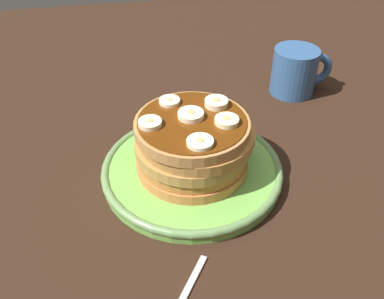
{
  "coord_description": "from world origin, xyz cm",
  "views": [
    {
      "loc": [
        -8.13,
        -41.44,
        37.97
      ],
      "look_at": [
        0.0,
        0.0,
        4.41
      ],
      "focal_mm": 39.11,
      "sensor_mm": 36.0,
      "label": 1
    }
  ],
  "objects_px": {
    "coffee_mug": "(296,70)",
    "plate": "(192,169)",
    "banana_slice_3": "(150,125)",
    "banana_slice_4": "(216,103)",
    "banana_slice_1": "(227,121)",
    "pancake_stack": "(191,144)",
    "banana_slice_5": "(203,142)",
    "banana_slice_2": "(170,102)",
    "banana_slice_0": "(192,115)"
  },
  "relations": [
    {
      "from": "coffee_mug",
      "to": "plate",
      "type": "bearing_deg",
      "value": -139.91
    },
    {
      "from": "banana_slice_3",
      "to": "banana_slice_4",
      "type": "xyz_separation_m",
      "value": [
        0.09,
        0.03,
        0.0
      ]
    },
    {
      "from": "plate",
      "to": "banana_slice_1",
      "type": "bearing_deg",
      "value": -18.1
    },
    {
      "from": "banana_slice_3",
      "to": "banana_slice_4",
      "type": "height_order",
      "value": "banana_slice_4"
    },
    {
      "from": "pancake_stack",
      "to": "banana_slice_4",
      "type": "height_order",
      "value": "banana_slice_4"
    },
    {
      "from": "banana_slice_4",
      "to": "banana_slice_3",
      "type": "bearing_deg",
      "value": -161.36
    },
    {
      "from": "plate",
      "to": "banana_slice_4",
      "type": "bearing_deg",
      "value": 36.3
    },
    {
      "from": "banana_slice_5",
      "to": "coffee_mug",
      "type": "distance_m",
      "value": 0.32
    },
    {
      "from": "banana_slice_1",
      "to": "banana_slice_2",
      "type": "xyz_separation_m",
      "value": [
        -0.06,
        0.06,
        -0.0
      ]
    },
    {
      "from": "banana_slice_3",
      "to": "banana_slice_0",
      "type": "bearing_deg",
      "value": 10.78
    },
    {
      "from": "banana_slice_0",
      "to": "plate",
      "type": "bearing_deg",
      "value": -104.48
    },
    {
      "from": "banana_slice_0",
      "to": "banana_slice_1",
      "type": "height_order",
      "value": "same"
    },
    {
      "from": "coffee_mug",
      "to": "banana_slice_5",
      "type": "bearing_deg",
      "value": -132.87
    },
    {
      "from": "banana_slice_0",
      "to": "banana_slice_2",
      "type": "xyz_separation_m",
      "value": [
        -0.02,
        0.04,
        -0.0
      ]
    },
    {
      "from": "pancake_stack",
      "to": "coffee_mug",
      "type": "distance_m",
      "value": 0.28
    },
    {
      "from": "banana_slice_0",
      "to": "banana_slice_3",
      "type": "height_order",
      "value": "same"
    },
    {
      "from": "banana_slice_0",
      "to": "banana_slice_4",
      "type": "xyz_separation_m",
      "value": [
        0.04,
        0.02,
        0.0
      ]
    },
    {
      "from": "plate",
      "to": "banana_slice_2",
      "type": "height_order",
      "value": "banana_slice_2"
    },
    {
      "from": "pancake_stack",
      "to": "banana_slice_1",
      "type": "relative_size",
      "value": 5.24
    },
    {
      "from": "plate",
      "to": "banana_slice_3",
      "type": "relative_size",
      "value": 8.35
    },
    {
      "from": "banana_slice_3",
      "to": "banana_slice_5",
      "type": "relative_size",
      "value": 0.92
    },
    {
      "from": "banana_slice_3",
      "to": "coffee_mug",
      "type": "distance_m",
      "value": 0.33
    },
    {
      "from": "pancake_stack",
      "to": "coffee_mug",
      "type": "relative_size",
      "value": 1.47
    },
    {
      "from": "banana_slice_4",
      "to": "banana_slice_1",
      "type": "bearing_deg",
      "value": -85.8
    },
    {
      "from": "banana_slice_3",
      "to": "banana_slice_2",
      "type": "bearing_deg",
      "value": 57.33
    },
    {
      "from": "pancake_stack",
      "to": "banana_slice_0",
      "type": "xyz_separation_m",
      "value": [
        0.0,
        0.01,
        0.04
      ]
    },
    {
      "from": "banana_slice_1",
      "to": "banana_slice_3",
      "type": "distance_m",
      "value": 0.09
    },
    {
      "from": "banana_slice_4",
      "to": "coffee_mug",
      "type": "distance_m",
      "value": 0.24
    },
    {
      "from": "plate",
      "to": "banana_slice_4",
      "type": "distance_m",
      "value": 0.09
    },
    {
      "from": "banana_slice_1",
      "to": "coffee_mug",
      "type": "relative_size",
      "value": 0.28
    },
    {
      "from": "banana_slice_5",
      "to": "plate",
      "type": "bearing_deg",
      "value": 93.73
    },
    {
      "from": "banana_slice_1",
      "to": "banana_slice_2",
      "type": "relative_size",
      "value": 1.09
    },
    {
      "from": "banana_slice_0",
      "to": "banana_slice_3",
      "type": "bearing_deg",
      "value": -169.22
    },
    {
      "from": "banana_slice_0",
      "to": "banana_slice_1",
      "type": "xyz_separation_m",
      "value": [
        0.04,
        -0.02,
        -0.0
      ]
    },
    {
      "from": "banana_slice_2",
      "to": "banana_slice_5",
      "type": "bearing_deg",
      "value": -75.58
    },
    {
      "from": "pancake_stack",
      "to": "banana_slice_4",
      "type": "distance_m",
      "value": 0.06
    },
    {
      "from": "plate",
      "to": "banana_slice_0",
      "type": "bearing_deg",
      "value": 75.52
    },
    {
      "from": "banana_slice_4",
      "to": "banana_slice_2",
      "type": "bearing_deg",
      "value": 162.92
    },
    {
      "from": "banana_slice_1",
      "to": "coffee_mug",
      "type": "distance_m",
      "value": 0.27
    },
    {
      "from": "banana_slice_1",
      "to": "banana_slice_2",
      "type": "height_order",
      "value": "banana_slice_1"
    },
    {
      "from": "banana_slice_3",
      "to": "banana_slice_4",
      "type": "relative_size",
      "value": 0.95
    },
    {
      "from": "plate",
      "to": "pancake_stack",
      "type": "relative_size",
      "value": 1.54
    },
    {
      "from": "plate",
      "to": "banana_slice_5",
      "type": "distance_m",
      "value": 0.09
    },
    {
      "from": "banana_slice_2",
      "to": "banana_slice_0",
      "type": "bearing_deg",
      "value": -58.79
    },
    {
      "from": "banana_slice_4",
      "to": "coffee_mug",
      "type": "height_order",
      "value": "banana_slice_4"
    },
    {
      "from": "pancake_stack",
      "to": "banana_slice_0",
      "type": "bearing_deg",
      "value": 68.35
    },
    {
      "from": "plate",
      "to": "banana_slice_3",
      "type": "xyz_separation_m",
      "value": [
        -0.05,
        -0.0,
        0.08
      ]
    },
    {
      "from": "banana_slice_2",
      "to": "banana_slice_4",
      "type": "distance_m",
      "value": 0.06
    },
    {
      "from": "banana_slice_5",
      "to": "banana_slice_3",
      "type": "bearing_deg",
      "value": 140.3
    },
    {
      "from": "banana_slice_2",
      "to": "pancake_stack",
      "type": "bearing_deg",
      "value": -65.14
    }
  ]
}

